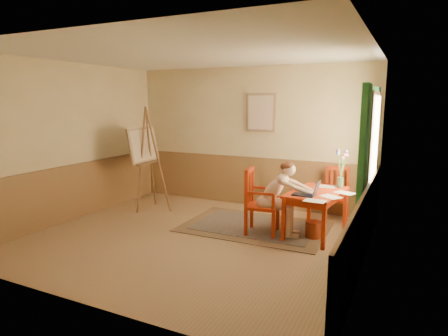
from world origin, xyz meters
The scene contains 14 objects.
room centered at (0.00, 0.00, 1.40)m, with size 5.04×4.54×2.84m.
wainscot centered at (0.00, 0.80, 0.50)m, with size 5.00×4.50×1.00m.
window centered at (2.42, 1.10, 1.35)m, with size 0.12×2.01×2.20m.
wall_portrait centered at (0.25, 2.20, 1.90)m, with size 0.60×0.05×0.76m.
rug centered at (0.66, 0.91, 0.01)m, with size 2.42×1.63×0.02m.
table centered at (1.68, 0.97, 0.63)m, with size 0.86×1.28×0.72m.
chair_left centered at (0.83, 0.64, 0.53)m, with size 0.56×0.54×1.07m.
chair_back centered at (1.82, 1.96, 0.48)m, with size 0.48×0.49×0.95m.
figure centered at (1.14, 0.69, 0.66)m, with size 0.92×0.45×1.20m.
laptop centered at (1.62, 0.61, 0.77)m, with size 0.39×0.25×0.23m.
papers centered at (1.89, 0.86, 0.72)m, with size 0.69×1.26×0.00m.
vase centered at (1.95, 1.43, 1.01)m, with size 0.22×0.32×0.63m.
wastebasket centered at (1.68, 0.81, 0.13)m, with size 0.25×0.25×0.27m, color #A73D1E.
easel centered at (-1.71, 1.05, 1.20)m, with size 0.69×0.90×2.03m.
Camera 1 is at (2.94, -5.01, 2.12)m, focal length 30.97 mm.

